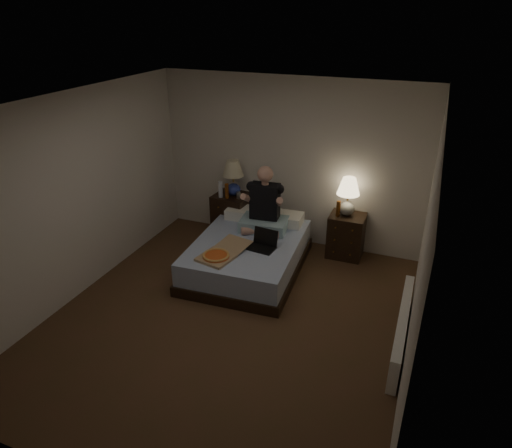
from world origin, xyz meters
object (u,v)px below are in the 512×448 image
at_px(person, 264,199).
at_px(water_bottle, 221,189).
at_px(nightstand_right, 346,235).
at_px(beer_bottle_left, 227,191).
at_px(pizza_box, 216,256).
at_px(bed, 248,255).
at_px(soda_can, 238,195).
at_px(nightstand_left, 233,216).
at_px(radiator, 402,328).
at_px(lamp_right, 348,197).
at_px(lamp_left, 233,178).
at_px(laptop, 262,241).
at_px(beer_bottle_right, 338,209).

bearing_deg(person, water_bottle, 152.30).
xyz_separation_m(nightstand_right, person, (-1.09, -0.51, 0.60)).
relative_size(beer_bottle_left, pizza_box, 0.30).
bearing_deg(bed, soda_can, 117.59).
bearing_deg(nightstand_left, radiator, -26.40).
relative_size(lamp_right, person, 0.60).
bearing_deg(lamp_left, laptop, -50.02).
xyz_separation_m(person, radiator, (2.06, -1.22, -0.72)).
xyz_separation_m(bed, laptop, (0.26, -0.15, 0.35)).
xyz_separation_m(lamp_right, person, (-1.06, -0.51, -0.00)).
bearing_deg(nightstand_right, lamp_right, 179.56).
distance_m(nightstand_right, pizza_box, 2.05).
bearing_deg(laptop, water_bottle, 144.94).
bearing_deg(beer_bottle_right, radiator, -56.30).
height_order(beer_bottle_right, laptop, beer_bottle_right).
relative_size(bed, laptop, 5.36).
xyz_separation_m(nightstand_left, pizza_box, (0.44, -1.48, 0.14)).
relative_size(lamp_right, water_bottle, 2.24).
xyz_separation_m(lamp_left, beer_bottle_left, (-0.05, -0.14, -0.17)).
height_order(nightstand_left, water_bottle, water_bottle).
distance_m(beer_bottle_right, person, 1.06).
bearing_deg(water_bottle, lamp_left, 43.63).
xyz_separation_m(bed, lamp_left, (-0.60, 0.88, 0.75)).
height_order(soda_can, beer_bottle_left, beer_bottle_left).
bearing_deg(radiator, bed, 159.30).
distance_m(lamp_left, pizza_box, 1.62).
xyz_separation_m(nightstand_right, laptop, (-0.91, -1.07, 0.25)).
bearing_deg(soda_can, pizza_box, -77.91).
relative_size(water_bottle, person, 0.27).
relative_size(bed, nightstand_right, 2.82).
distance_m(bed, pizza_box, 0.68).
distance_m(bed, nightstand_left, 1.09).
xyz_separation_m(nightstand_right, beer_bottle_right, (-0.13, -0.08, 0.44)).
bearing_deg(person, bed, -107.36).
bearing_deg(nightstand_right, pizza_box, -132.11).
bearing_deg(beer_bottle_left, radiator, -29.10).
relative_size(nightstand_right, water_bottle, 2.58).
xyz_separation_m(bed, person, (0.08, 0.41, 0.69)).
bearing_deg(beer_bottle_left, pizza_box, -70.85).
height_order(nightstand_right, beer_bottle_left, beer_bottle_left).
bearing_deg(beer_bottle_left, nightstand_right, 5.68).
height_order(water_bottle, laptop, water_bottle).
height_order(lamp_left, pizza_box, lamp_left).
distance_m(person, radiator, 2.50).
bearing_deg(nightstand_right, lamp_left, -179.14).
height_order(laptop, radiator, laptop).
relative_size(lamp_left, beer_bottle_right, 2.43).
xyz_separation_m(lamp_right, beer_bottle_right, (-0.10, -0.08, -0.17)).
relative_size(beer_bottle_left, person, 0.25).
height_order(nightstand_left, soda_can, soda_can).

